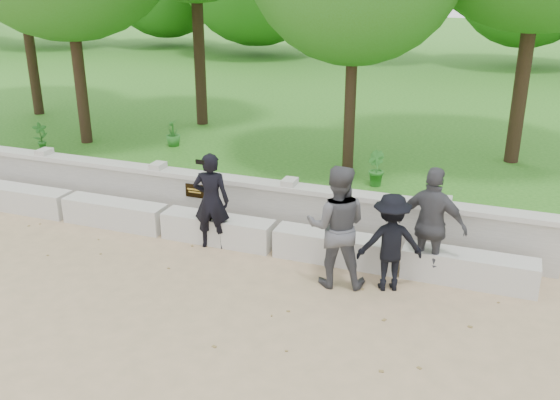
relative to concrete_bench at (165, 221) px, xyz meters
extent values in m
plane|color=tan|center=(0.00, -1.90, -0.22)|extent=(80.00, 80.00, 0.00)
cube|color=#266017|center=(0.00, 12.10, -0.10)|extent=(40.00, 22.00, 0.25)
cube|color=beige|center=(-3.00, 0.00, 0.00)|extent=(1.90, 0.45, 0.45)
cube|color=beige|center=(-1.00, 0.00, 0.00)|extent=(1.90, 0.45, 0.45)
cube|color=beige|center=(1.00, 0.00, 0.00)|extent=(1.90, 0.45, 0.45)
cube|color=beige|center=(3.00, 0.00, 0.00)|extent=(1.90, 0.45, 0.45)
cube|color=beige|center=(5.00, 0.00, 0.00)|extent=(1.90, 0.45, 0.45)
cube|color=#BBB9B1|center=(0.00, 0.70, 0.18)|extent=(12.50, 0.25, 0.82)
cube|color=beige|center=(0.00, 0.70, 0.64)|extent=(12.50, 0.35, 0.08)
cube|color=black|center=(0.30, 0.56, 0.40)|extent=(0.36, 0.02, 0.24)
imported|color=black|center=(0.99, -0.18, 0.57)|extent=(0.65, 0.50, 1.59)
cube|color=black|center=(0.99, -0.50, 1.31)|extent=(0.14, 0.05, 0.07)
imported|color=#45464B|center=(3.20, -0.69, 0.67)|extent=(1.00, 0.85, 1.79)
imported|color=black|center=(3.94, -0.56, 0.49)|extent=(1.05, 0.83, 1.42)
imported|color=#424348|center=(4.44, -0.10, 0.63)|extent=(1.07, 0.61, 1.72)
cylinder|color=#382619|center=(-7.49, 5.70, 2.10)|extent=(0.28, 0.28, 4.14)
cylinder|color=#382619|center=(-4.29, 3.63, 2.03)|extent=(0.27, 0.27, 4.01)
cylinder|color=#382619|center=(-2.52, 6.29, 2.22)|extent=(0.30, 0.30, 4.39)
cylinder|color=#382619|center=(2.17, 3.91, 1.75)|extent=(0.23, 0.23, 3.45)
cylinder|color=#382619|center=(5.42, 5.60, 2.27)|extent=(0.30, 0.30, 4.48)
imported|color=#2A7026|center=(-4.90, 2.76, 0.34)|extent=(0.36, 0.40, 0.63)
imported|color=#2A7026|center=(2.95, 3.00, 0.37)|extent=(0.48, 0.48, 0.68)
imported|color=#2A7026|center=(-2.15, 4.09, 0.35)|extent=(0.41, 0.44, 0.64)
camera|label=1|loc=(5.27, -8.46, 4.12)|focal=40.00mm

